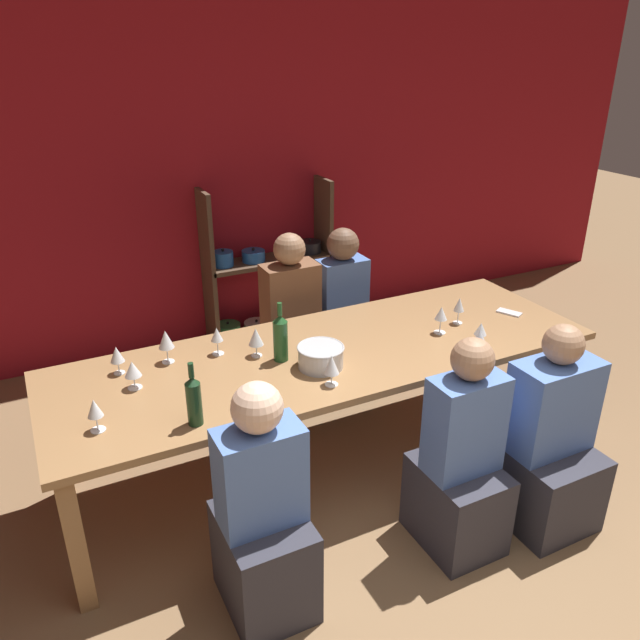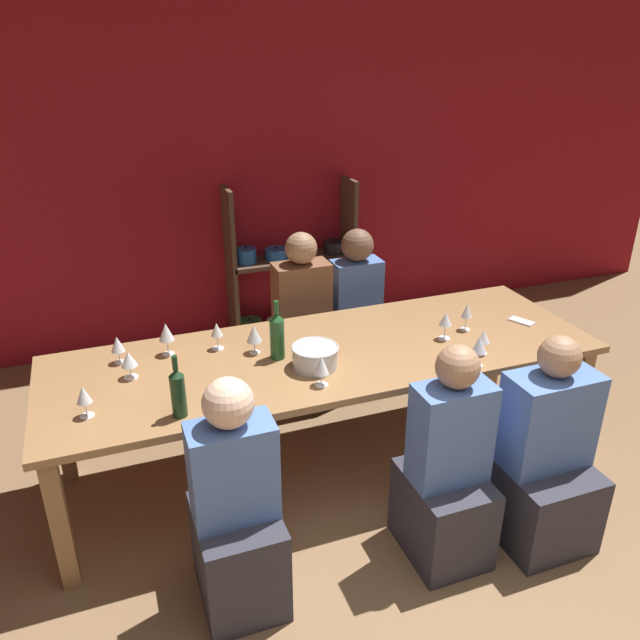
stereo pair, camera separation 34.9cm
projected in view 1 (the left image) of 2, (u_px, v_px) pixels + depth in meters
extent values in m
cube|color=maroon|center=(203.00, 180.00, 4.87)|extent=(8.80, 0.06, 2.70)
cube|color=#4C3828|center=(209.00, 272.00, 4.97)|extent=(0.04, 0.30, 1.31)
cube|color=#4C3828|center=(324.00, 254.00, 5.39)|extent=(0.04, 0.30, 1.31)
cube|color=#4C3828|center=(271.00, 332.00, 5.45)|extent=(1.03, 0.30, 0.04)
cylinder|color=#338447|center=(228.00, 331.00, 5.25)|extent=(0.21, 0.21, 0.14)
sphere|color=black|center=(228.00, 323.00, 5.22)|extent=(0.02, 0.02, 0.02)
cylinder|color=silver|center=(257.00, 327.00, 5.37)|extent=(0.22, 0.22, 0.10)
sphere|color=black|center=(256.00, 321.00, 5.34)|extent=(0.02, 0.02, 0.02)
cylinder|color=#338447|center=(284.00, 321.00, 5.47)|extent=(0.21, 0.21, 0.12)
sphere|color=black|center=(284.00, 314.00, 5.44)|extent=(0.02, 0.02, 0.02)
cylinder|color=#E0561E|center=(311.00, 315.00, 5.57)|extent=(0.19, 0.19, 0.12)
sphere|color=black|center=(311.00, 308.00, 5.54)|extent=(0.02, 0.02, 0.02)
cube|color=#4C3828|center=(268.00, 261.00, 5.18)|extent=(1.03, 0.30, 0.04)
cylinder|color=#235BAD|center=(223.00, 259.00, 4.98)|extent=(0.16, 0.16, 0.12)
sphere|color=black|center=(223.00, 250.00, 4.95)|extent=(0.02, 0.02, 0.02)
cylinder|color=#235BAD|center=(253.00, 256.00, 5.10)|extent=(0.19, 0.19, 0.09)
sphere|color=black|center=(253.00, 249.00, 5.07)|extent=(0.02, 0.02, 0.02)
cylinder|color=black|center=(310.00, 247.00, 5.31)|extent=(0.19, 0.19, 0.10)
sphere|color=black|center=(310.00, 240.00, 5.28)|extent=(0.02, 0.02, 0.02)
cube|color=olive|center=(328.00, 354.00, 3.48)|extent=(3.06, 1.01, 0.04)
cube|color=olive|center=(76.00, 544.00, 2.70)|extent=(0.08, 0.08, 0.73)
cube|color=olive|center=(565.00, 389.00, 3.89)|extent=(0.08, 0.08, 0.73)
cube|color=olive|center=(56.00, 441.00, 3.39)|extent=(0.08, 0.08, 0.73)
cube|color=olive|center=(476.00, 336.00, 4.58)|extent=(0.08, 0.08, 0.73)
cylinder|color=#B7BABC|center=(321.00, 357.00, 3.28)|extent=(0.24, 0.24, 0.12)
torus|color=#B7BABC|center=(321.00, 347.00, 3.26)|extent=(0.25, 0.25, 0.01)
cylinder|color=#19381E|center=(194.00, 404.00, 2.78)|extent=(0.07, 0.07, 0.21)
cone|color=#19381E|center=(192.00, 380.00, 2.73)|extent=(0.07, 0.07, 0.03)
cylinder|color=#19381E|center=(191.00, 370.00, 2.71)|extent=(0.03, 0.03, 0.07)
cylinder|color=#1E4C23|center=(281.00, 341.00, 3.34)|extent=(0.08, 0.08, 0.23)
cone|color=#1E4C23|center=(280.00, 319.00, 3.28)|extent=(0.08, 0.08, 0.04)
cylinder|color=#1E4C23|center=(280.00, 309.00, 3.26)|extent=(0.03, 0.03, 0.07)
cylinder|color=white|center=(98.00, 430.00, 2.78)|extent=(0.07, 0.07, 0.00)
cylinder|color=white|center=(97.00, 423.00, 2.76)|extent=(0.01, 0.01, 0.07)
cone|color=white|center=(94.00, 408.00, 2.73)|extent=(0.07, 0.07, 0.08)
cylinder|color=beige|center=(95.00, 412.00, 2.74)|extent=(0.04, 0.04, 0.03)
cylinder|color=white|center=(168.00, 362.00, 3.36)|extent=(0.07, 0.07, 0.00)
cylinder|color=white|center=(167.00, 354.00, 3.34)|extent=(0.01, 0.01, 0.08)
cone|color=white|center=(166.00, 339.00, 3.30)|extent=(0.08, 0.08, 0.10)
cylinder|color=maroon|center=(166.00, 343.00, 3.31)|extent=(0.05, 0.05, 0.04)
cylinder|color=white|center=(135.00, 388.00, 3.11)|extent=(0.07, 0.07, 0.00)
cylinder|color=white|center=(134.00, 382.00, 3.10)|extent=(0.01, 0.01, 0.06)
cone|color=white|center=(132.00, 369.00, 3.07)|extent=(0.08, 0.08, 0.08)
cylinder|color=white|center=(479.00, 345.00, 3.54)|extent=(0.06, 0.06, 0.00)
cylinder|color=white|center=(480.00, 340.00, 3.52)|extent=(0.01, 0.01, 0.07)
cone|color=white|center=(481.00, 329.00, 3.49)|extent=(0.07, 0.07, 0.07)
cylinder|color=beige|center=(480.00, 332.00, 3.50)|extent=(0.04, 0.04, 0.03)
cylinder|color=white|center=(331.00, 384.00, 3.14)|extent=(0.07, 0.07, 0.00)
cylinder|color=white|center=(331.00, 379.00, 3.12)|extent=(0.01, 0.01, 0.06)
cone|color=white|center=(332.00, 364.00, 3.09)|extent=(0.08, 0.08, 0.10)
cylinder|color=beige|center=(332.00, 369.00, 3.10)|extent=(0.04, 0.04, 0.04)
cylinder|color=white|center=(257.00, 355.00, 3.42)|extent=(0.06, 0.06, 0.00)
cylinder|color=white|center=(256.00, 350.00, 3.41)|extent=(0.01, 0.01, 0.07)
cone|color=white|center=(256.00, 336.00, 3.37)|extent=(0.08, 0.08, 0.10)
cylinder|color=maroon|center=(256.00, 341.00, 3.38)|extent=(0.05, 0.05, 0.04)
cylinder|color=white|center=(440.00, 332.00, 3.69)|extent=(0.07, 0.07, 0.00)
cylinder|color=white|center=(440.00, 326.00, 3.67)|extent=(0.01, 0.01, 0.08)
cone|color=white|center=(441.00, 313.00, 3.64)|extent=(0.07, 0.07, 0.08)
cylinder|color=maroon|center=(441.00, 316.00, 3.64)|extent=(0.04, 0.04, 0.03)
cylinder|color=white|center=(477.00, 357.00, 3.41)|extent=(0.06, 0.06, 0.00)
cylinder|color=white|center=(478.00, 350.00, 3.39)|extent=(0.01, 0.01, 0.08)
cone|color=white|center=(479.00, 337.00, 3.36)|extent=(0.08, 0.08, 0.09)
cylinder|color=maroon|center=(479.00, 340.00, 3.36)|extent=(0.05, 0.05, 0.03)
cylinder|color=white|center=(457.00, 323.00, 3.81)|extent=(0.06, 0.06, 0.00)
cylinder|color=white|center=(458.00, 317.00, 3.79)|extent=(0.01, 0.01, 0.08)
cone|color=white|center=(459.00, 304.00, 3.76)|extent=(0.06, 0.06, 0.08)
cylinder|color=maroon|center=(459.00, 308.00, 3.77)|extent=(0.04, 0.04, 0.03)
cylinder|color=white|center=(120.00, 373.00, 3.25)|extent=(0.06, 0.06, 0.00)
cylinder|color=white|center=(119.00, 367.00, 3.23)|extent=(0.01, 0.01, 0.07)
cone|color=white|center=(117.00, 354.00, 3.20)|extent=(0.07, 0.07, 0.08)
cylinder|color=maroon|center=(117.00, 358.00, 3.21)|extent=(0.04, 0.04, 0.03)
cylinder|color=white|center=(218.00, 353.00, 3.44)|extent=(0.07, 0.07, 0.00)
cylinder|color=white|center=(218.00, 347.00, 3.43)|extent=(0.01, 0.01, 0.08)
cone|color=white|center=(217.00, 334.00, 3.39)|extent=(0.07, 0.07, 0.08)
cylinder|color=beige|center=(217.00, 337.00, 3.40)|extent=(0.04, 0.04, 0.03)
cube|color=silver|center=(509.00, 312.00, 3.95)|extent=(0.13, 0.17, 0.01)
cube|color=#2D2D38|center=(456.00, 504.00, 3.15)|extent=(0.36, 0.45, 0.45)
cube|color=#4C70B7|center=(465.00, 425.00, 2.95)|extent=(0.36, 0.20, 0.50)
sphere|color=#9E7556|center=(473.00, 359.00, 2.80)|extent=(0.20, 0.20, 0.20)
cube|color=#2D2D38|center=(341.00, 357.00, 4.61)|extent=(0.34, 0.43, 0.43)
cube|color=#4C70B7|center=(342.00, 296.00, 4.40)|extent=(0.34, 0.19, 0.54)
sphere|color=brown|center=(343.00, 244.00, 4.25)|extent=(0.22, 0.22, 0.22)
cube|color=#2D2D38|center=(539.00, 480.00, 3.33)|extent=(0.44, 0.55, 0.43)
cube|color=#4C70B7|center=(552.00, 406.00, 3.13)|extent=(0.44, 0.24, 0.49)
sphere|color=#9E7556|center=(563.00, 344.00, 2.99)|extent=(0.20, 0.20, 0.20)
cube|color=#2D2D38|center=(292.00, 368.00, 4.39)|extent=(0.37, 0.46, 0.48)
cube|color=brown|center=(290.00, 302.00, 4.18)|extent=(0.37, 0.20, 0.53)
sphere|color=#9E7556|center=(289.00, 249.00, 4.03)|extent=(0.21, 0.21, 0.21)
cube|color=#2D2D38|center=(265.00, 561.00, 2.78)|extent=(0.36, 0.45, 0.48)
cube|color=#4C70B7|center=(260.00, 477.00, 2.58)|extent=(0.36, 0.20, 0.46)
sphere|color=beige|center=(257.00, 408.00, 2.44)|extent=(0.21, 0.21, 0.21)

